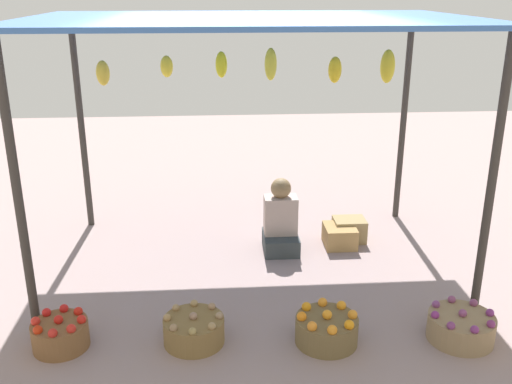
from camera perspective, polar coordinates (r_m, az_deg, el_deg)
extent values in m
plane|color=gray|center=(5.88, -0.39, -6.90)|extent=(14.00, 14.00, 0.00)
cylinder|color=#38332D|center=(4.63, -22.36, -0.32)|extent=(0.07, 0.07, 2.33)
cylinder|color=#38332D|center=(4.89, 22.13, 0.71)|extent=(0.07, 0.07, 2.33)
cylinder|color=#38332D|center=(6.69, -16.77, 6.19)|extent=(0.07, 0.07, 2.33)
cylinder|color=#38332D|center=(6.87, 14.27, 6.75)|extent=(0.07, 0.07, 2.33)
cube|color=#3F6CB0|center=(5.27, -0.45, 16.62)|extent=(3.91, 2.52, 0.04)
ellipsoid|color=yellow|center=(5.33, -14.81, 11.23)|extent=(0.12, 0.12, 0.22)
ellipsoid|color=yellow|center=(5.65, -8.77, 12.09)|extent=(0.12, 0.12, 0.20)
ellipsoid|color=yellow|center=(5.73, -3.42, 12.38)|extent=(0.11, 0.11, 0.25)
ellipsoid|color=gold|center=(5.75, 1.45, 12.43)|extent=(0.12, 0.12, 0.31)
ellipsoid|color=yellow|center=(5.41, 7.77, 11.80)|extent=(0.12, 0.12, 0.24)
ellipsoid|color=yellow|center=(5.73, 12.80, 11.94)|extent=(0.14, 0.14, 0.31)
cube|color=#353D3F|center=(6.10, 2.44, -4.97)|extent=(0.36, 0.44, 0.18)
cube|color=#BBA397|center=(6.03, 2.42, -2.26)|extent=(0.34, 0.22, 0.40)
sphere|color=olive|center=(5.93, 2.47, 0.38)|extent=(0.21, 0.21, 0.21)
cylinder|color=brown|center=(4.81, -18.65, -13.14)|extent=(0.43, 0.43, 0.21)
sphere|color=red|center=(4.75, -18.83, -11.78)|extent=(0.07, 0.07, 0.07)
sphere|color=red|center=(4.71, -16.76, -11.90)|extent=(0.07, 0.07, 0.07)
sphere|color=red|center=(4.82, -17.06, -11.14)|extent=(0.07, 0.07, 0.07)
sphere|color=red|center=(4.89, -18.34, -10.81)|extent=(0.07, 0.07, 0.07)
sphere|color=red|center=(4.88, -19.88, -11.07)|extent=(0.07, 0.07, 0.07)
sphere|color=red|center=(4.80, -20.84, -11.78)|extent=(0.07, 0.07, 0.07)
sphere|color=red|center=(4.68, -20.65, -12.56)|extent=(0.07, 0.07, 0.07)
sphere|color=red|center=(4.61, -19.34, -12.95)|extent=(0.07, 0.07, 0.07)
sphere|color=red|center=(4.62, -17.70, -12.67)|extent=(0.07, 0.07, 0.07)
cylinder|color=olive|center=(4.66, -6.12, -13.35)|extent=(0.47, 0.47, 0.21)
sphere|color=#9D7860|center=(4.59, -6.18, -12.02)|extent=(0.06, 0.06, 0.06)
sphere|color=#9B7D5D|center=(4.59, -3.61, -12.03)|extent=(0.06, 0.06, 0.06)
sphere|color=#9E7855|center=(4.71, -4.36, -11.14)|extent=(0.06, 0.06, 0.06)
sphere|color=#A28252|center=(4.76, -6.10, -10.81)|extent=(0.06, 0.06, 0.06)
sphere|color=#A07F52|center=(4.72, -7.88, -11.20)|extent=(0.06, 0.06, 0.06)
sphere|color=#A47E4D|center=(4.60, -8.73, -12.11)|extent=(0.06, 0.06, 0.06)
sphere|color=#987653|center=(4.48, -8.10, -13.06)|extent=(0.06, 0.06, 0.06)
sphere|color=#A1874D|center=(4.42, -6.25, -13.46)|extent=(0.06, 0.06, 0.06)
sphere|color=#A48253|center=(4.47, -4.36, -13.01)|extent=(0.06, 0.06, 0.06)
cylinder|color=brown|center=(4.66, 6.94, -13.30)|extent=(0.49, 0.49, 0.21)
sphere|color=orange|center=(4.59, 7.01, -11.87)|extent=(0.08, 0.08, 0.08)
sphere|color=orange|center=(4.63, 9.47, -11.79)|extent=(0.08, 0.08, 0.08)
sphere|color=orange|center=(4.74, 8.38, -10.96)|extent=(0.08, 0.08, 0.08)
sphere|color=orange|center=(4.76, 6.56, -10.71)|extent=(0.08, 0.08, 0.08)
sphere|color=orange|center=(4.69, 4.97, -11.16)|extent=(0.08, 0.08, 0.08)
sphere|color=orange|center=(4.56, 4.51, -12.10)|extent=(0.08, 0.08, 0.08)
sphere|color=orange|center=(4.45, 5.54, -13.00)|extent=(0.08, 0.08, 0.08)
sphere|color=orange|center=(4.43, 7.50, -13.29)|extent=(0.08, 0.08, 0.08)
sphere|color=orange|center=(4.51, 9.14, -12.76)|extent=(0.08, 0.08, 0.08)
cylinder|color=#937954|center=(4.93, 19.47, -12.43)|extent=(0.51, 0.51, 0.21)
sphere|color=#894171|center=(4.87, 19.64, -11.14)|extent=(0.06, 0.06, 0.06)
sphere|color=#7E3078|center=(4.96, 22.00, -10.94)|extent=(0.06, 0.06, 0.06)
sphere|color=#813E67|center=(5.05, 20.59, -10.16)|extent=(0.06, 0.06, 0.06)
sphere|color=#824069|center=(5.04, 18.67, -9.97)|extent=(0.06, 0.06, 0.06)
sphere|color=#7D3F76|center=(4.94, 17.26, -10.49)|extent=(0.06, 0.06, 0.06)
sphere|color=#832E78|center=(4.79, 17.18, -11.46)|extent=(0.06, 0.06, 0.06)
sphere|color=#7B376F|center=(4.69, 18.60, -12.34)|extent=(0.06, 0.06, 0.06)
sphere|color=#7A3171|center=(4.70, 20.68, -12.53)|extent=(0.06, 0.06, 0.06)
sphere|color=#7E2F6A|center=(4.81, 22.08, -11.93)|extent=(0.06, 0.06, 0.06)
cube|color=#A6804A|center=(6.26, 8.22, -4.28)|extent=(0.33, 0.36, 0.22)
cube|color=#9B8354|center=(6.40, 9.13, -3.67)|extent=(0.34, 0.27, 0.25)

